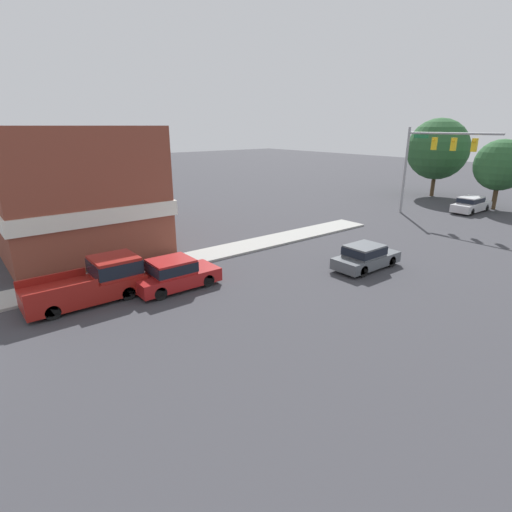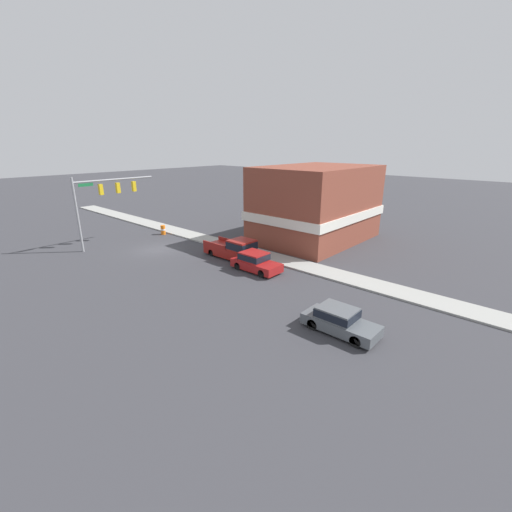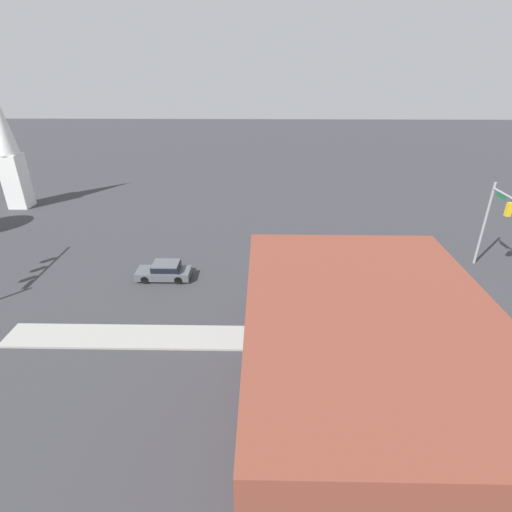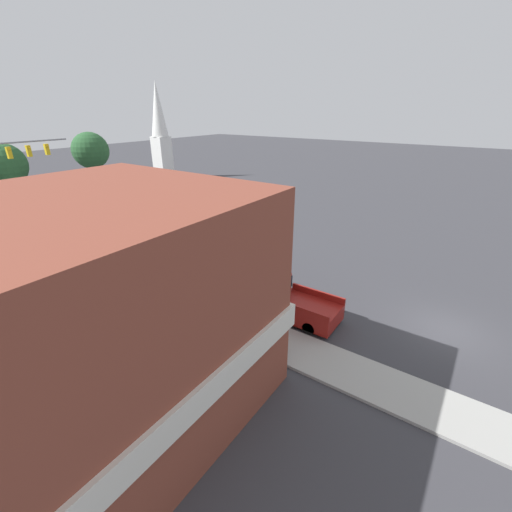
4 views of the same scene
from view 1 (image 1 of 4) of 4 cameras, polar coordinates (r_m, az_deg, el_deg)
name	(u,v)px [view 1 (image 1 of 4)]	position (r m, az deg, el deg)	size (l,w,h in m)	color
far_signal_assembly	(435,152)	(39.03, 24.18, 13.46)	(8.09, 0.49, 7.83)	gray
car_lead	(174,273)	(20.68, -11.59, -2.44)	(1.93, 4.30, 1.58)	black
car_distant	(471,204)	(43.77, 28.37, 6.54)	(1.76, 4.87, 1.49)	black
car_oncoming	(365,256)	(23.97, 15.37, -0.02)	(1.79, 4.29, 1.44)	black
pickup_truck_parked	(97,281)	(20.40, -21.80, -3.27)	(2.09, 5.39, 1.96)	black
corner_brick_building	(67,189)	(30.32, -25.42, 8.69)	(13.56, 9.47, 7.95)	brown
backdrop_tree_left_far	(438,149)	(51.71, 24.54, 13.72)	(6.85, 6.85, 8.81)	#4C3823
backdrop_tree_left_mid	(501,165)	(46.12, 31.58, 11.00)	(4.89, 4.89, 6.76)	#4C3823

